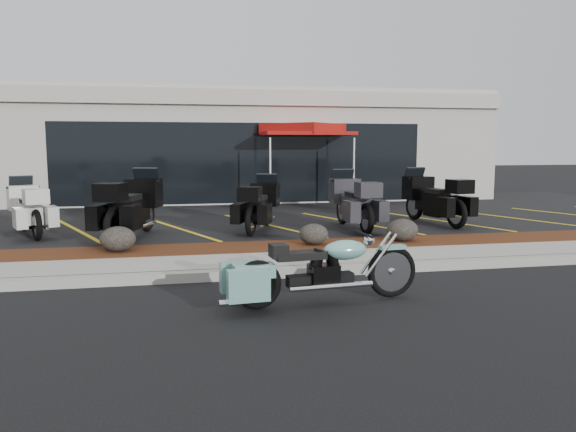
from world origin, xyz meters
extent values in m
plane|color=black|center=(0.00, 0.00, 0.00)|extent=(90.00, 90.00, 0.00)
cube|color=gray|center=(0.00, 0.90, 0.07)|extent=(24.00, 0.25, 0.15)
cube|color=gray|center=(0.00, 1.60, 0.07)|extent=(24.00, 1.20, 0.15)
cube|color=#3E1D0E|center=(0.00, 2.80, 0.08)|extent=(24.00, 1.20, 0.16)
cube|color=black|center=(0.00, 8.20, 0.07)|extent=(26.00, 9.60, 0.15)
cube|color=#A9A599|center=(0.00, 14.50, 2.00)|extent=(18.00, 8.00, 4.00)
cube|color=black|center=(0.00, 10.52, 1.50)|extent=(12.00, 0.06, 2.60)
cube|color=#A9A599|center=(0.00, 10.49, 3.60)|extent=(18.00, 0.30, 0.50)
ellipsoid|color=black|center=(-3.26, 2.79, 0.39)|extent=(0.65, 0.54, 0.46)
ellipsoid|color=black|center=(0.41, 2.77, 0.36)|extent=(0.57, 0.48, 0.41)
ellipsoid|color=black|center=(2.26, 2.81, 0.39)|extent=(0.64, 0.53, 0.45)
cone|color=#D93D07|center=(0.20, 7.90, 0.37)|extent=(0.46, 0.46, 0.44)
cylinder|color=silver|center=(0.27, 9.39, 1.23)|extent=(0.06, 0.06, 2.15)
cylinder|color=silver|center=(2.77, 8.61, 1.23)|extent=(0.06, 0.06, 2.15)
cylinder|color=silver|center=(1.06, 11.89, 1.23)|extent=(0.06, 0.06, 2.15)
cylinder|color=silver|center=(3.56, 11.11, 1.23)|extent=(0.06, 0.06, 2.15)
cube|color=maroon|center=(1.91, 10.25, 2.44)|extent=(3.52, 3.52, 0.11)
cube|color=maroon|center=(1.91, 10.25, 2.60)|extent=(2.78, 2.78, 0.33)
camera|label=1|loc=(-2.22, -7.68, 2.09)|focal=35.00mm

